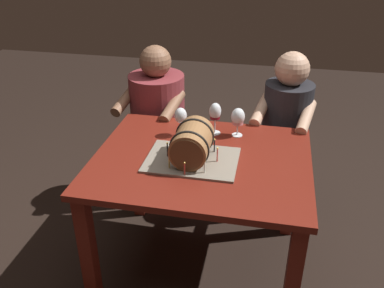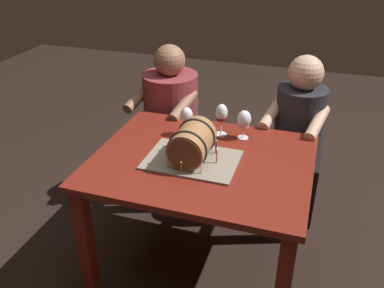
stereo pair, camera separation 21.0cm
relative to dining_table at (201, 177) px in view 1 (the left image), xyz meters
name	(u,v)px [view 1 (the left image)]	position (x,y,z in m)	size (l,w,h in m)	color
ground_plane	(200,263)	(0.00, 0.00, -0.62)	(8.00, 8.00, 0.00)	black
dining_table	(201,177)	(0.00, 0.00, 0.00)	(1.14, 0.92, 0.74)	maroon
barrel_cake	(192,145)	(-0.04, -0.04, 0.21)	(0.47, 0.34, 0.21)	gray
wine_glass_empty	(181,116)	(-0.17, 0.24, 0.24)	(0.07, 0.07, 0.17)	white
wine_glass_red	(215,113)	(0.02, 0.30, 0.25)	(0.07, 0.07, 0.19)	white
wine_glass_rose	(238,118)	(0.15, 0.30, 0.23)	(0.08, 0.08, 0.17)	white
person_seated_left	(158,128)	(-0.44, 0.69, -0.08)	(0.46, 0.53, 1.13)	#4C1B1E
person_seated_right	(283,143)	(0.44, 0.69, -0.11)	(0.42, 0.50, 1.14)	black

